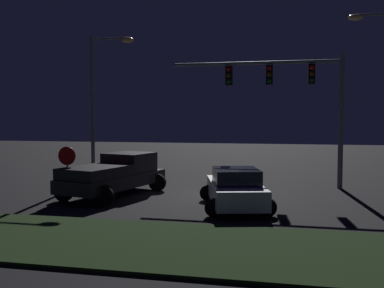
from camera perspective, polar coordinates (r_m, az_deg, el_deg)
name	(u,v)px	position (r m, az deg, el deg)	size (l,w,h in m)	color
ground_plane	(211,196)	(19.22, 2.55, -6.74)	(80.00, 80.00, 0.00)	black
grass_median	(162,244)	(11.83, -3.89, -12.92)	(22.27, 4.49, 0.10)	black
pickup_truck	(116,173)	(19.43, -9.88, -3.70)	(3.79, 5.73, 1.80)	black
car_sedan	(235,189)	(16.54, 5.67, -5.80)	(3.16, 4.71, 1.51)	silver
traffic_signal_gantry	(289,87)	(22.01, 12.54, 7.26)	(8.32, 0.56, 6.50)	slate
street_lamp_left	(101,90)	(24.06, -11.77, 6.91)	(2.48, 0.44, 7.73)	slate
stop_sign	(67,163)	(18.49, -15.96, -2.38)	(0.76, 0.08, 2.23)	slate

